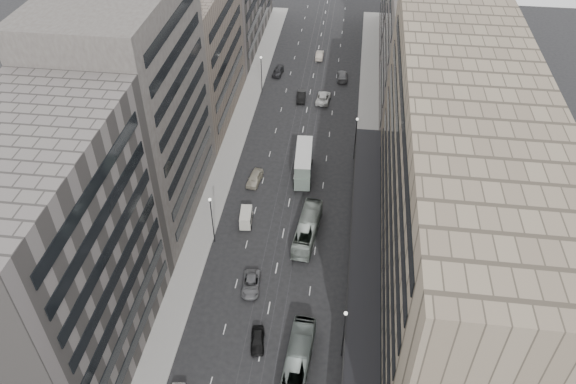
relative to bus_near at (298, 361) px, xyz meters
The scene contains 24 objects.
ground 8.95m from the bus_near, 122.38° to the left, with size 220.00×220.00×0.00m, color black.
sidewalk_right 45.55m from the bus_near, 80.79° to the left, with size 4.00×125.00×0.15m, color gray.
sidewalk_left 47.97m from the bus_near, 110.40° to the left, with size 4.00×125.00×0.15m, color gray.
department_store 26.40m from the bus_near, 42.68° to the left, with size 19.20×60.00×30.00m.
building_right_mid 62.63m from the bus_near, 74.23° to the left, with size 15.00×28.00×24.00m, color #453F3B.
building_left_a 29.45m from the bus_near, behind, with size 15.00×28.00×30.00m, color #5E5954.
building_left_b 40.29m from the bus_near, 134.76° to the left, with size 15.00×26.00×34.00m, color #453F3B.
building_left_c 60.51m from the bus_near, 116.13° to the left, with size 15.00×28.00×25.00m, color #675B50.
lamp_right_near 6.62m from the bus_near, 26.03° to the left, with size 0.44×0.44×8.32m.
lamp_right_far 42.88m from the bus_near, 83.30° to the left, with size 0.44×0.44×8.32m.
lamp_left_near 24.46m from the bus_near, 126.56° to the left, with size 0.44×0.44×8.32m.
lamp_left_far 64.18m from the bus_near, 103.00° to the left, with size 0.44×0.44×8.32m.
bus_near is the anchor object (origin of this frame).
bus_far 22.28m from the bus_near, 92.87° to the left, with size 2.62×11.20×3.12m, color #94A097.
double_decker 36.65m from the bus_near, 95.03° to the left, with size 3.24×9.30×5.02m.
panel_van 26.03m from the bus_near, 113.87° to the left, with size 2.07×3.80×2.31m.
sedan_0 6.07m from the bus_near, 151.00° to the left, with size 1.65×4.09×1.39m, color black.
sedan_2 13.83m from the bus_near, 123.39° to the left, with size 2.31×5.01×1.39m, color slate.
sedan_4 35.63m from the bus_near, 107.93° to the left, with size 1.96×4.86×1.66m, color #ADA58F.
sedan_5 61.44m from the bus_near, 95.78° to the left, with size 1.64×4.70×1.55m, color black.
sedan_6 61.19m from the bus_near, 91.68° to the left, with size 2.58×5.59×1.55m, color silver.
sedan_7 70.75m from the bus_near, 88.81° to the left, with size 2.11×5.19×1.51m, color slate.
sedan_8 72.09m from the bus_near, 99.85° to the left, with size 1.90×4.73×1.61m, color #242427.
sedan_9 79.94m from the bus_near, 92.94° to the left, with size 1.61×4.62×1.52m, color #AFA191.
Camera 1 is at (8.26, -44.42, 58.12)m, focal length 35.00 mm.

